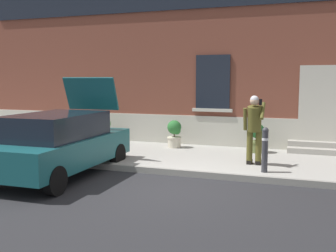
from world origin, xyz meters
The scene contains 11 objects.
ground_plane centered at (0.00, 0.00, 0.00)m, with size 80.00×80.00×0.00m, color #232326.
sidewalk centered at (0.00, 2.80, 0.07)m, with size 24.00×3.60×0.15m, color #99968E.
curb_edge centered at (0.00, 0.94, 0.07)m, with size 24.00×0.12×0.15m, color gray.
building_facade centered at (0.01, 5.29, 3.73)m, with size 24.00×1.52×7.50m.
entrance_stoop centered at (3.13, 4.33, 0.28)m, with size 1.68×0.64×0.32m.
hatchback_car_teal centered at (-2.64, -0.04, 0.80)m, with size 1.84×4.09×2.34m.
bollard_near_person centered at (1.92, 1.35, 0.71)m, with size 0.15×0.15×1.04m.
person_on_phone centered at (1.58, 2.06, 1.15)m, with size 0.51×0.51×1.74m.
planter_charcoal centered at (-3.65, 3.96, 0.61)m, with size 0.44×0.44×0.86m.
planter_cream centered at (-1.10, 3.82, 0.61)m, with size 0.44×0.44×0.86m.
planter_olive centered at (1.45, 3.82, 0.61)m, with size 0.44×0.44×0.86m.
Camera 1 is at (2.84, -7.87, 2.29)m, focal length 42.48 mm.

